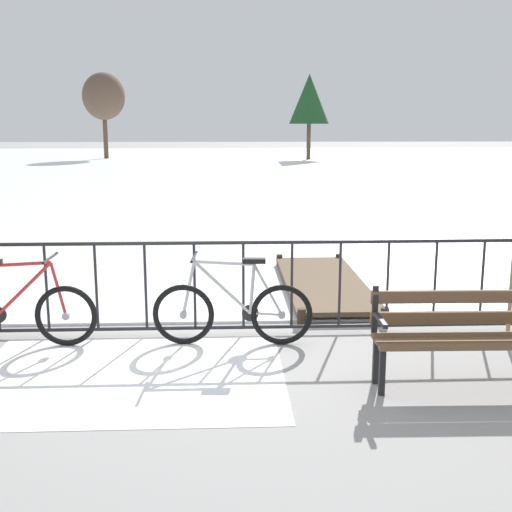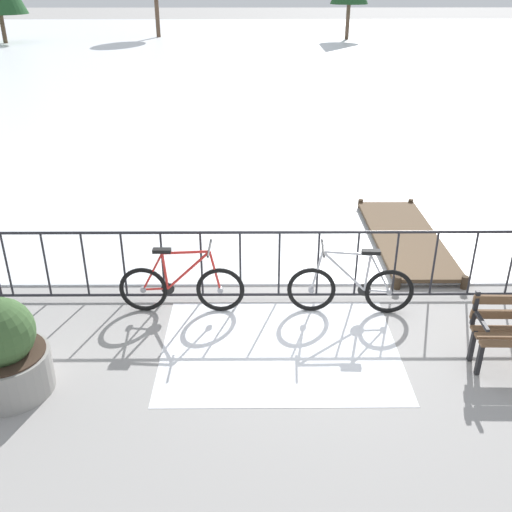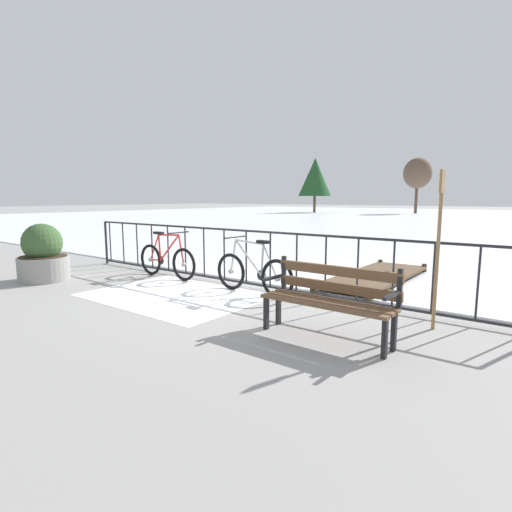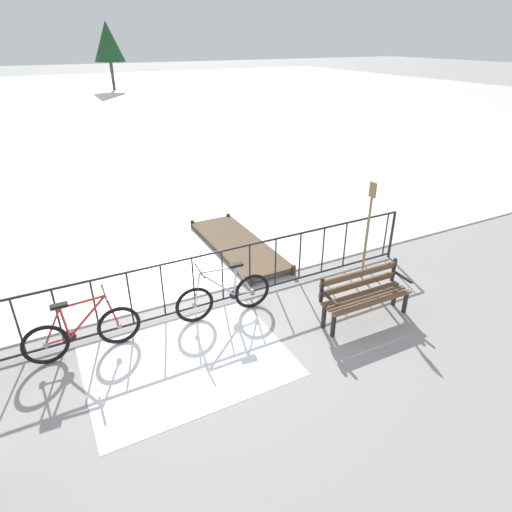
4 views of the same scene
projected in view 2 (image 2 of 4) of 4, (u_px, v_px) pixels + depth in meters
The scene contains 8 objects.
ground_plane at pixel (316, 299), 8.22m from camera, with size 160.00×160.00×0.00m, color gray.
frozen_pond at pixel (267, 53), 33.69m from camera, with size 80.00×56.00×0.03m, color white.
snow_patch at pixel (280, 348), 7.14m from camera, with size 2.92×2.20×0.01m, color white.
railing_fence at pixel (318, 264), 7.97m from camera, with size 9.06×0.06×1.07m.
bicycle_near_railing at pixel (351, 288), 7.76m from camera, with size 1.71×0.52×0.97m.
bicycle_second at pixel (181, 287), 7.78m from camera, with size 1.71×0.52×0.97m.
planter_with_shrub at pixel (4, 353), 6.22m from camera, with size 0.95×0.95×1.14m.
wooden_dock at pixel (405, 237), 9.89m from camera, with size 1.10×3.31×0.20m.
Camera 2 is at (-0.91, -7.09, 4.19)m, focal length 40.24 mm.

